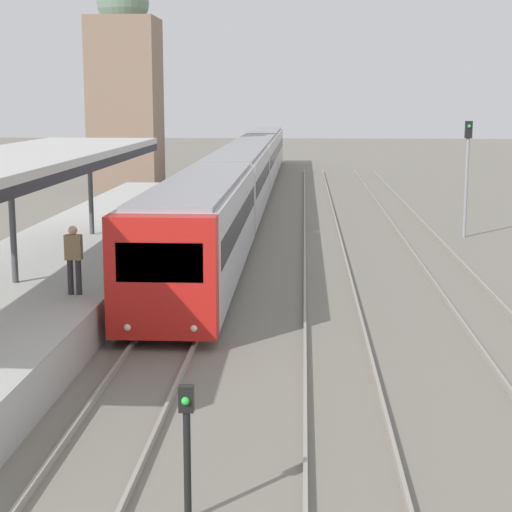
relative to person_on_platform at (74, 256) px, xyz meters
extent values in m
cube|color=beige|center=(-1.88, 1.26, 2.20)|extent=(4.00, 20.05, 0.20)
cube|color=black|center=(0.08, 1.26, 1.98)|extent=(0.08, 20.05, 0.24)
cylinder|color=#47474C|center=(-1.88, 1.26, 0.58)|extent=(0.16, 0.16, 3.04)
cylinder|color=#47474C|center=(-1.88, 9.28, 0.58)|extent=(0.16, 0.16, 3.04)
cylinder|color=#2D2D33|center=(-0.10, 0.00, -0.52)|extent=(0.14, 0.14, 0.85)
cylinder|color=#2D2D33|center=(0.10, 0.00, -0.52)|extent=(0.14, 0.14, 0.85)
cube|color=olive|center=(0.00, 0.00, 0.21)|extent=(0.40, 0.22, 0.60)
sphere|color=tan|center=(0.00, 0.00, 0.61)|extent=(0.22, 0.22, 0.22)
cube|color=red|center=(2.27, -0.94, -0.30)|extent=(2.52, 0.70, 2.80)
cube|color=black|center=(2.27, -1.27, 0.10)|extent=(1.96, 0.04, 0.90)
sphere|color=#EFEACC|center=(1.52, -1.28, -1.40)|extent=(0.16, 0.16, 0.16)
sphere|color=#EFEACC|center=(3.03, -1.28, -1.40)|extent=(0.16, 0.16, 0.16)
cube|color=#B7B7BC|center=(2.27, 6.59, -0.30)|extent=(2.52, 14.37, 2.80)
cube|color=gray|center=(2.27, 6.59, 1.17)|extent=(2.21, 14.08, 0.12)
cube|color=black|center=(2.27, 6.59, 0.01)|extent=(2.54, 13.22, 0.73)
cylinder|color=black|center=(1.20, 1.93, -1.62)|extent=(0.12, 0.70, 0.70)
cylinder|color=black|center=(3.34, 1.93, -1.62)|extent=(0.12, 0.70, 0.70)
cylinder|color=black|center=(1.20, 11.26, -1.62)|extent=(0.12, 0.70, 0.70)
cylinder|color=black|center=(3.34, 11.26, -1.62)|extent=(0.12, 0.70, 0.70)
cube|color=#B7B7BC|center=(2.27, 21.31, -0.30)|extent=(2.52, 14.37, 2.80)
cube|color=gray|center=(2.27, 21.31, 1.17)|extent=(2.21, 14.08, 0.12)
cube|color=black|center=(2.27, 21.31, 0.01)|extent=(2.54, 13.22, 0.73)
cylinder|color=black|center=(1.20, 16.64, -1.62)|extent=(0.12, 0.70, 0.70)
cylinder|color=black|center=(3.34, 16.64, -1.62)|extent=(0.12, 0.70, 0.70)
cylinder|color=black|center=(1.20, 25.98, -1.62)|extent=(0.12, 0.70, 0.70)
cylinder|color=black|center=(3.34, 25.98, -1.62)|extent=(0.12, 0.70, 0.70)
cube|color=#B7B7BC|center=(2.27, 36.03, -0.30)|extent=(2.52, 14.37, 2.80)
cube|color=gray|center=(2.27, 36.03, 1.17)|extent=(2.21, 14.08, 0.12)
cube|color=black|center=(2.27, 36.03, 0.01)|extent=(2.54, 13.22, 0.73)
cylinder|color=black|center=(1.20, 31.36, -1.62)|extent=(0.12, 0.70, 0.70)
cylinder|color=black|center=(3.34, 31.36, -1.62)|extent=(0.12, 0.70, 0.70)
cylinder|color=black|center=(1.20, 40.70, -1.62)|extent=(0.12, 0.70, 0.70)
cylinder|color=black|center=(3.34, 40.70, -1.62)|extent=(0.12, 0.70, 0.70)
cube|color=#B7B7BC|center=(2.27, 50.74, -0.30)|extent=(2.52, 14.37, 2.80)
cube|color=gray|center=(2.27, 50.74, 1.17)|extent=(2.21, 14.08, 0.12)
cube|color=black|center=(2.27, 50.74, 0.01)|extent=(2.54, 13.22, 0.73)
cylinder|color=black|center=(1.20, 46.07, -1.62)|extent=(0.12, 0.70, 0.70)
cylinder|color=black|center=(3.34, 46.07, -1.62)|extent=(0.12, 0.70, 0.70)
cylinder|color=black|center=(1.20, 55.41, -1.62)|extent=(0.12, 0.70, 0.70)
cylinder|color=black|center=(3.34, 55.41, -1.62)|extent=(0.12, 0.70, 0.70)
cylinder|color=black|center=(3.94, -9.04, -1.19)|extent=(0.10, 0.10, 1.55)
cube|color=black|center=(3.94, -9.04, -0.23)|extent=(0.20, 0.14, 0.36)
sphere|color=green|center=(3.94, -9.13, -0.23)|extent=(0.11, 0.11, 0.11)
cylinder|color=gray|center=(12.15, 15.81, 0.42)|extent=(0.14, 0.14, 4.78)
cube|color=black|center=(12.15, 15.81, 2.46)|extent=(0.28, 0.20, 0.70)
sphere|color=green|center=(12.15, 15.69, 2.60)|extent=(0.14, 0.14, 0.14)
cube|color=#89705B|center=(-5.73, 34.05, 3.35)|extent=(4.17, 4.17, 10.63)
sphere|color=slate|center=(-5.73, 34.05, 9.54)|extent=(3.20, 3.20, 3.20)
camera|label=1|loc=(5.46, -19.75, 3.66)|focal=60.00mm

